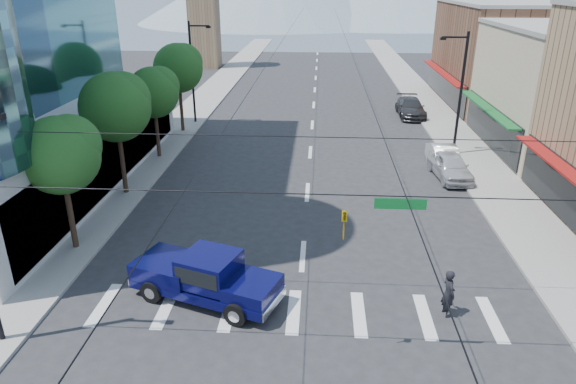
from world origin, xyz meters
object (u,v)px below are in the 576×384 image
pedestrian (449,293)px  parked_car_far (411,108)px  pickup_truck (205,276)px  parked_car_near (450,166)px  parked_car_mid (445,158)px

pedestrian → parked_car_far: size_ratio=0.34×
pickup_truck → pedestrian: bearing=16.8°
pedestrian → parked_car_far: (3.54, 32.06, -0.14)m
parked_car_far → parked_car_near: bearing=-90.0°
parked_car_mid → parked_car_far: bearing=88.4°
parked_car_far → parked_car_mid: bearing=-90.0°
pedestrian → parked_car_near: size_ratio=0.40×
parked_car_mid → parked_car_far: (0.00, 14.99, 0.05)m
pickup_truck → parked_car_far: pickup_truck is taller
parked_car_mid → parked_car_far: parked_car_far is taller
pickup_truck → parked_car_near: pickup_truck is taller
pickup_truck → parked_car_far: (13.29, 31.58, -0.25)m
parked_car_near → parked_car_mid: size_ratio=1.02×
pedestrian → parked_car_mid: 17.44m
pedestrian → parked_car_near: (3.54, 15.37, -0.15)m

